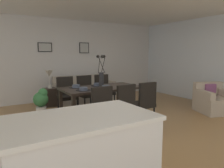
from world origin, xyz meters
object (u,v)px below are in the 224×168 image
Objects in this scene: dining_chair_far_right at (86,91)px; dining_chair_mid_right at (104,89)px; potted_plant at (41,100)px; dining_table at (102,90)px; side_table at (50,97)px; table_lamp at (49,75)px; framed_picture_left at (45,47)px; framed_picture_center at (84,48)px; dining_chair_near_left at (99,108)px; dining_chair_far_left at (123,105)px; bowl_near_left at (83,89)px; centerpiece_vase at (101,75)px; bowl_near_right at (76,86)px; dining_chair_mid_left at (144,101)px; bowl_far_left at (106,86)px; sofa at (84,92)px; dining_chair_near_right at (66,93)px; armchair at (214,101)px; bowl_far_right at (97,84)px.

dining_chair_mid_right is at bearing -2.59° from dining_chair_far_right.
dining_table is at bearing -40.10° from potted_plant.
table_lamp is (0.00, 0.00, 0.63)m from side_table.
framed_picture_left is 1.19× the size of framed_picture_center.
side_table is at bearing 143.51° from dining_chair_mid_right.
dining_chair_mid_right is (0.52, -0.02, 0.00)m from dining_chair_far_right.
dining_chair_near_left is 2.04m from dining_chair_mid_right.
dining_chair_far_left is 5.41× the size of bowl_near_left.
side_table is (-0.70, 2.70, -0.25)m from dining_chair_far_left.
table_lamp is 1.07m from potted_plant.
dining_chair_near_left is 1.14m from centerpiece_vase.
dining_chair_mid_right is 1.58m from side_table.
centerpiece_vase is 4.32× the size of bowl_near_right.
dining_table is 0.59m from bowl_near_right.
bowl_near_left is (-1.09, 0.65, 0.27)m from dining_chair_mid_left.
centerpiece_vase is 1.10× the size of potted_plant.
bowl_far_left is 0.09× the size of sofa.
dining_chair_near_right is 2.16× the size of framed_picture_left.
table_lamp is at bearing 111.72° from dining_table.
framed_picture_left reaches higher than dining_chair_near_right.
bowl_near_left is 0.09× the size of sofa.
dining_chair_far_right and dining_chair_mid_right have the same top height.
dining_chair_near_left is 5.41× the size of bowl_near_right.
framed_picture_center is at bearing 65.68° from bowl_near_left.
dining_chair_mid_right is (1.06, 1.74, 0.00)m from dining_chair_near_left.
sofa is at bearing 81.64° from dining_chair_far_left.
potted_plant is at bearing 108.85° from dining_chair_near_left.
bowl_near_right reaches higher than potted_plant.
dining_chair_mid_left reaches higher than bowl_near_right.
dining_chair_far_right is 1.27m from bowl_near_left.
side_table is 0.50× the size of armchair.
potted_plant is (-0.61, 0.11, -0.14)m from dining_chair_near_right.
dining_chair_far_right is 1.25× the size of centerpiece_vase.
dining_chair_near_right reaches higher than bowl_far_right.
armchair is (3.46, -2.84, 0.03)m from side_table.
dining_chair_far_left and dining_chair_far_right have the same top height.
table_lamp is at bearing -96.24° from framed_picture_left.
armchair is at bearing -16.77° from bowl_far_left.
dining_table is 1.03m from dining_chair_near_left.
centerpiece_vase reaches higher than dining_chair_far_right.
framed_picture_center reaches higher than dining_chair_mid_left.
framed_picture_left is 1.30m from framed_picture_center.
dining_chair_far_left is 2.80m from side_table.
bowl_near_left is 0.40× the size of framed_picture_left.
dining_chair_mid_left reaches higher than sofa.
dining_chair_far_right is 5.41× the size of bowl_near_right.
bowl_near_right is at bearing 158.71° from dining_table.
framed_picture_left reaches higher than side_table.
framed_picture_center is (1.19, 2.63, 0.92)m from bowl_near_left.
centerpiece_vase is (-0.55, 0.87, 0.51)m from dining_chair_mid_left.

